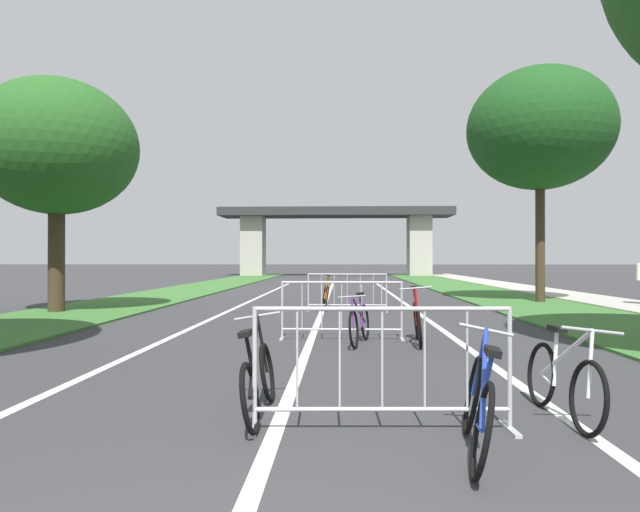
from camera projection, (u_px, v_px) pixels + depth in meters
grass_verge_left at (185, 291)px, 25.09m from camera, size 3.44×56.94×0.05m
grass_verge_right at (477, 292)px, 24.58m from camera, size 3.44×56.94×0.05m
sidewalk_path_right at (543, 291)px, 24.47m from camera, size 2.28×56.94×0.08m
lane_stripe_center at (325, 304)px, 18.02m from camera, size 0.14×32.94×0.01m
lane_stripe_right_lane at (406, 304)px, 17.91m from camera, size 0.14×32.94×0.01m
lane_stripe_left_lane at (244, 304)px, 18.12m from camera, size 0.14×32.94×0.01m
overpass_bridge at (336, 227)px, 48.60m from camera, size 19.88×4.20×5.82m
tree_left_maple_mid at (57, 148)px, 15.09m from camera, size 4.27×4.27×6.28m
tree_right_oak_mid at (540, 129)px, 18.52m from camera, size 4.72×4.72×7.75m
crowd_barrier_nearest at (382, 369)px, 4.75m from camera, size 2.23×0.53×1.05m
crowd_barrier_second at (342, 311)px, 10.15m from camera, size 2.22×0.44×1.05m
crowd_barrier_third at (347, 293)px, 15.53m from camera, size 2.23×0.50×1.05m
bicycle_black_0 at (259, 379)px, 5.17m from camera, size 0.47×1.67×0.93m
bicycle_white_1 at (563, 381)px, 5.07m from camera, size 0.52×1.59×0.90m
bicycle_orange_2 at (326, 296)px, 16.14m from camera, size 0.50×1.75×0.99m
bicycle_blue_3 at (478, 406)px, 4.16m from camera, size 0.61×1.66×0.93m
bicycle_red_4 at (417, 321)px, 9.66m from camera, size 0.52×1.76×1.01m
bicycle_purple_5 at (359, 323)px, 9.57m from camera, size 0.60×1.65×0.87m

